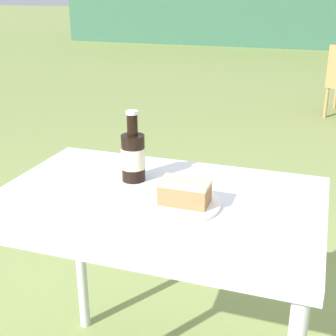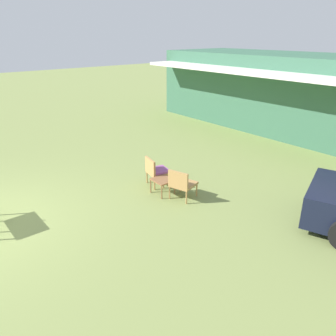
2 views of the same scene
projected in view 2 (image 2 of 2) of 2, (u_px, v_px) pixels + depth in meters
name	position (u px, v px, depth m)	size (l,w,h in m)	color
cabin_building	(292.00, 92.00, 13.21)	(11.35, 5.13, 2.94)	#38664C
wicker_chair_cushioned	(157.00, 170.00, 8.42)	(0.62, 0.63, 0.76)	#B2844C
wicker_chair_plain	(182.00, 183.00, 7.70)	(0.66, 0.66, 0.76)	#B2844C
garden_side_table	(163.00, 181.00, 8.00)	(0.49, 0.46, 0.38)	brown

